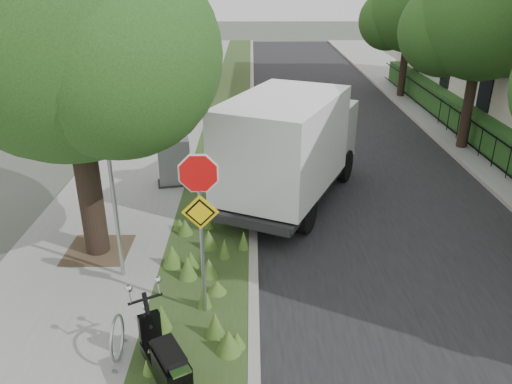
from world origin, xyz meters
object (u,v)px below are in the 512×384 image
(sign_assembly, at_px, (200,203))
(scooter_near, at_px, (167,366))
(box_truck, at_px, (291,143))
(utility_cabinet, at_px, (174,163))

(sign_assembly, relative_size, scooter_near, 1.93)
(box_truck, bearing_deg, sign_assembly, -110.47)
(sign_assembly, relative_size, utility_cabinet, 2.37)
(sign_assembly, height_order, scooter_near, sign_assembly)
(scooter_near, relative_size, utility_cabinet, 1.23)
(scooter_near, height_order, utility_cabinet, utility_cabinet)
(scooter_near, xyz_separation_m, utility_cabinet, (-1.01, 7.97, 0.22))
(scooter_near, bearing_deg, utility_cabinet, 97.21)
(scooter_near, xyz_separation_m, box_truck, (2.30, 7.00, 1.14))
(scooter_near, relative_size, box_truck, 0.27)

